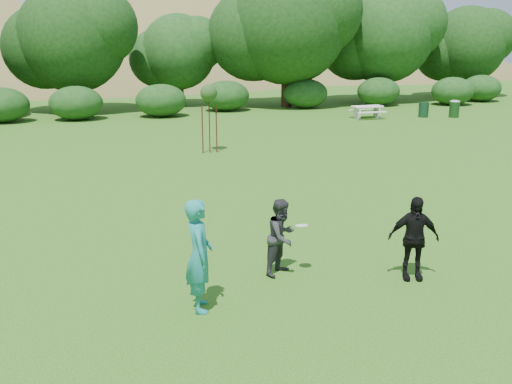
% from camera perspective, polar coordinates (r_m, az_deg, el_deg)
% --- Properties ---
extents(ground, '(120.00, 120.00, 0.00)m').
position_cam_1_polar(ground, '(11.52, 4.49, -9.07)').
color(ground, '#19470C').
rests_on(ground, ground).
extents(player_teal, '(0.56, 0.79, 2.05)m').
position_cam_1_polar(player_teal, '(10.13, -5.71, -6.32)').
color(player_teal, '#1B7D7B').
rests_on(player_teal, ground).
extents(player_grey, '(0.98, 0.94, 1.59)m').
position_cam_1_polar(player_grey, '(11.67, 2.61, -4.49)').
color(player_grey, '#292A2C').
rests_on(player_grey, ground).
extents(player_black, '(1.09, 0.71, 1.72)m').
position_cam_1_polar(player_black, '(11.81, 15.47, -4.47)').
color(player_black, black).
rests_on(player_black, ground).
extents(trash_can_near, '(0.60, 0.60, 0.90)m').
position_cam_1_polar(trash_can_near, '(36.45, 16.42, 7.90)').
color(trash_can_near, '#12321F').
rests_on(trash_can_near, ground).
extents(frisbee, '(0.27, 0.27, 0.08)m').
position_cam_1_polar(frisbee, '(11.55, 4.58, -3.35)').
color(frisbee, white).
rests_on(frisbee, ground).
extents(sapling, '(0.70, 0.70, 2.85)m').
position_cam_1_polar(sapling, '(23.89, -4.75, 9.65)').
color(sapling, '#351E15').
rests_on(sapling, ground).
extents(picnic_table, '(1.80, 1.48, 0.76)m').
position_cam_1_polar(picnic_table, '(35.02, 11.07, 8.07)').
color(picnic_table, silver).
rests_on(picnic_table, ground).
extents(trash_can_lidded, '(0.60, 0.60, 1.05)m').
position_cam_1_polar(trash_can_lidded, '(36.93, 19.22, 7.90)').
color(trash_can_lidded, '#143815').
rests_on(trash_can_lidded, ground).
extents(hillside, '(150.00, 72.00, 52.00)m').
position_cam_1_polar(hillside, '(80.01, -14.45, 2.73)').
color(hillside, olive).
rests_on(hillside, ground).
extents(tree_row, '(53.92, 10.38, 9.62)m').
position_cam_1_polar(tree_row, '(39.08, -6.91, 15.36)').
color(tree_row, '#3A2616').
rests_on(tree_row, ground).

